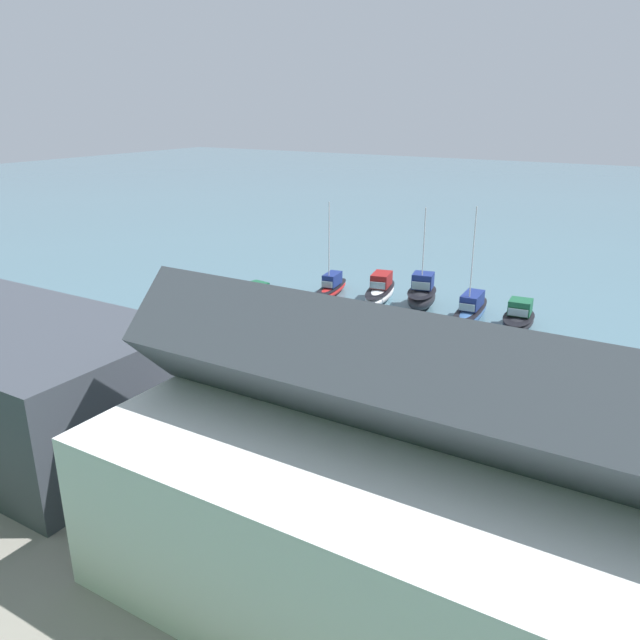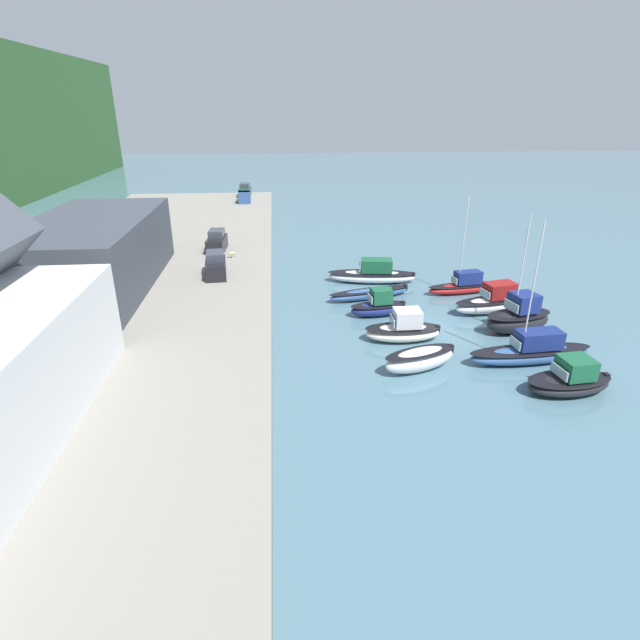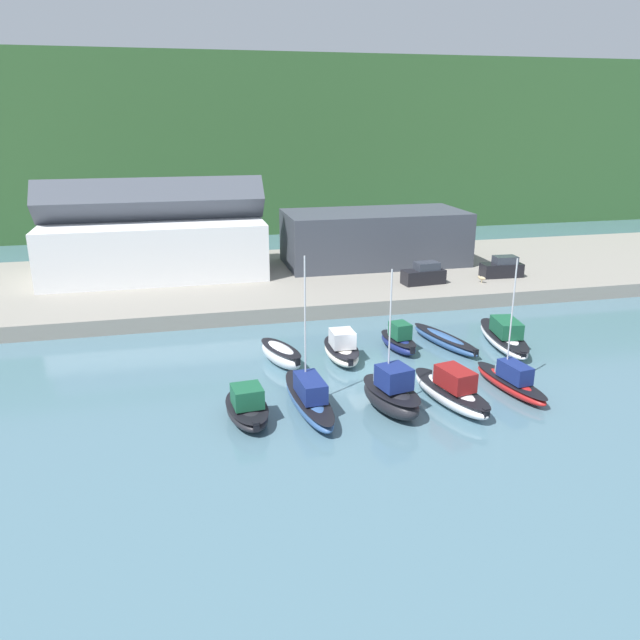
{
  "view_description": "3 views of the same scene",
  "coord_description": "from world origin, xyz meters",
  "px_view_note": "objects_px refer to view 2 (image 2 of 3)",
  "views": [
    {
      "loc": [
        -20.03,
        42.82,
        17.04
      ],
      "look_at": [
        2.32,
        5.66,
        1.94
      ],
      "focal_mm": 35.0,
      "sensor_mm": 36.0,
      "label": 1
    },
    {
      "loc": [
        -33.6,
        11.18,
        15.67
      ],
      "look_at": [
        -2.43,
        8.38,
        2.27
      ],
      "focal_mm": 28.0,
      "sensor_mm": 36.0,
      "label": 2
    },
    {
      "loc": [
        -12.82,
        -39.36,
        17.21
      ],
      "look_at": [
        -2.01,
        6.48,
        1.79
      ],
      "focal_mm": 35.0,
      "sensor_mm": 36.0,
      "label": 3
    }
  ],
  "objects_px": {
    "parked_car_0": "(217,242)",
    "dog_on_quay": "(232,253)",
    "moored_boat_5": "(570,380)",
    "parked_car_1": "(245,191)",
    "moored_boat_0": "(420,359)",
    "moored_boat_9": "(464,285)",
    "moored_boat_4": "(373,274)",
    "moored_boat_6": "(532,351)",
    "moored_boat_3": "(370,293)",
    "moored_boat_1": "(404,329)",
    "moored_boat_2": "(379,306)",
    "parked_car_2": "(216,266)",
    "pickup_truck_0": "(244,197)",
    "moored_boat_8": "(495,302)",
    "moored_boat_7": "(519,318)"
  },
  "relations": [
    {
      "from": "moored_boat_0",
      "to": "moored_boat_4",
      "type": "height_order",
      "value": "moored_boat_4"
    },
    {
      "from": "moored_boat_5",
      "to": "moored_boat_0",
      "type": "bearing_deg",
      "value": 61.83
    },
    {
      "from": "moored_boat_1",
      "to": "moored_boat_2",
      "type": "relative_size",
      "value": 1.15
    },
    {
      "from": "moored_boat_7",
      "to": "moored_boat_9",
      "type": "xyz_separation_m",
      "value": [
        8.64,
        0.99,
        -0.4
      ]
    },
    {
      "from": "moored_boat_5",
      "to": "dog_on_quay",
      "type": "xyz_separation_m",
      "value": [
        26.15,
        21.62,
        1.01
      ]
    },
    {
      "from": "parked_car_0",
      "to": "dog_on_quay",
      "type": "distance_m",
      "value": 3.7
    },
    {
      "from": "parked_car_0",
      "to": "moored_boat_6",
      "type": "bearing_deg",
      "value": 134.95
    },
    {
      "from": "parked_car_0",
      "to": "parked_car_2",
      "type": "xyz_separation_m",
      "value": [
        -8.98,
        -0.79,
        0.0
      ]
    },
    {
      "from": "parked_car_2",
      "to": "pickup_truck_0",
      "type": "height_order",
      "value": "parked_car_2"
    },
    {
      "from": "moored_boat_1",
      "to": "moored_boat_2",
      "type": "bearing_deg",
      "value": 10.99
    },
    {
      "from": "moored_boat_5",
      "to": "parked_car_1",
      "type": "xyz_separation_m",
      "value": [
        65.15,
        22.15,
        1.47
      ]
    },
    {
      "from": "pickup_truck_0",
      "to": "moored_boat_7",
      "type": "bearing_deg",
      "value": 111.83
    },
    {
      "from": "moored_boat_4",
      "to": "dog_on_quay",
      "type": "relative_size",
      "value": 10.49
    },
    {
      "from": "moored_boat_0",
      "to": "moored_boat_8",
      "type": "bearing_deg",
      "value": -62.93
    },
    {
      "from": "moored_boat_3",
      "to": "parked_car_1",
      "type": "bearing_deg",
      "value": 0.4
    },
    {
      "from": "parked_car_1",
      "to": "moored_boat_2",
      "type": "bearing_deg",
      "value": 108.79
    },
    {
      "from": "moored_boat_4",
      "to": "moored_boat_6",
      "type": "relative_size",
      "value": 0.92
    },
    {
      "from": "moored_boat_7",
      "to": "moored_boat_9",
      "type": "relative_size",
      "value": 1.01
    },
    {
      "from": "moored_boat_5",
      "to": "moored_boat_6",
      "type": "xyz_separation_m",
      "value": [
        3.85,
        0.45,
        0.03
      ]
    },
    {
      "from": "moored_boat_7",
      "to": "moored_boat_8",
      "type": "height_order",
      "value": "moored_boat_7"
    },
    {
      "from": "moored_boat_1",
      "to": "pickup_truck_0",
      "type": "bearing_deg",
      "value": 15.85
    },
    {
      "from": "dog_on_quay",
      "to": "moored_boat_4",
      "type": "bearing_deg",
      "value": -143.57
    },
    {
      "from": "moored_boat_7",
      "to": "pickup_truck_0",
      "type": "relative_size",
      "value": 1.84
    },
    {
      "from": "moored_boat_1",
      "to": "parked_car_1",
      "type": "height_order",
      "value": "parked_car_1"
    },
    {
      "from": "moored_boat_8",
      "to": "moored_boat_5",
      "type": "bearing_deg",
      "value": 164.35
    },
    {
      "from": "moored_boat_8",
      "to": "parked_car_1",
      "type": "distance_m",
      "value": 57.29
    },
    {
      "from": "moored_boat_6",
      "to": "moored_boat_3",
      "type": "bearing_deg",
      "value": 29.86
    },
    {
      "from": "parked_car_1",
      "to": "parked_car_2",
      "type": "height_order",
      "value": "same"
    },
    {
      "from": "parked_car_2",
      "to": "moored_boat_3",
      "type": "bearing_deg",
      "value": 159.41
    },
    {
      "from": "moored_boat_5",
      "to": "parked_car_0",
      "type": "height_order",
      "value": "parked_car_0"
    },
    {
      "from": "moored_boat_8",
      "to": "pickup_truck_0",
      "type": "distance_m",
      "value": 51.53
    },
    {
      "from": "parked_car_0",
      "to": "moored_boat_9",
      "type": "bearing_deg",
      "value": 155.66
    },
    {
      "from": "dog_on_quay",
      "to": "moored_boat_6",
      "type": "bearing_deg",
      "value": -169.83
    },
    {
      "from": "moored_boat_9",
      "to": "parked_car_1",
      "type": "xyz_separation_m",
      "value": [
        47.82,
        22.05,
        1.53
      ]
    },
    {
      "from": "parked_car_1",
      "to": "pickup_truck_0",
      "type": "bearing_deg",
      "value": 96.7
    },
    {
      "from": "moored_boat_2",
      "to": "moored_boat_8",
      "type": "bearing_deg",
      "value": -98.66
    },
    {
      "from": "moored_boat_7",
      "to": "parked_car_2",
      "type": "relative_size",
      "value": 2.04
    },
    {
      "from": "moored_boat_1",
      "to": "dog_on_quay",
      "type": "height_order",
      "value": "moored_boat_1"
    },
    {
      "from": "moored_boat_0",
      "to": "moored_boat_5",
      "type": "relative_size",
      "value": 1.0
    },
    {
      "from": "moored_boat_1",
      "to": "moored_boat_3",
      "type": "relative_size",
      "value": 0.71
    },
    {
      "from": "moored_boat_9",
      "to": "dog_on_quay",
      "type": "xyz_separation_m",
      "value": [
        8.83,
        21.52,
        1.07
      ]
    },
    {
      "from": "moored_boat_5",
      "to": "moored_boat_8",
      "type": "bearing_deg",
      "value": -8.81
    },
    {
      "from": "parked_car_0",
      "to": "moored_boat_4",
      "type": "bearing_deg",
      "value": 154.95
    },
    {
      "from": "pickup_truck_0",
      "to": "moored_boat_5",
      "type": "bearing_deg",
      "value": 107.81
    },
    {
      "from": "moored_boat_5",
      "to": "moored_boat_4",
      "type": "bearing_deg",
      "value": 15.24
    },
    {
      "from": "moored_boat_0",
      "to": "moored_boat_5",
      "type": "distance_m",
      "value": 8.81
    },
    {
      "from": "moored_boat_0",
      "to": "moored_boat_1",
      "type": "height_order",
      "value": "moored_boat_1"
    },
    {
      "from": "moored_boat_3",
      "to": "pickup_truck_0",
      "type": "bearing_deg",
      "value": 2.24
    },
    {
      "from": "moored_boat_7",
      "to": "moored_boat_9",
      "type": "height_order",
      "value": "moored_boat_7"
    },
    {
      "from": "moored_boat_2",
      "to": "dog_on_quay",
      "type": "bearing_deg",
      "value": 35.36
    }
  ]
}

